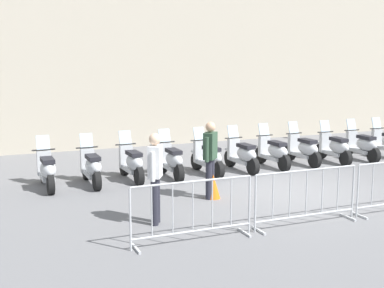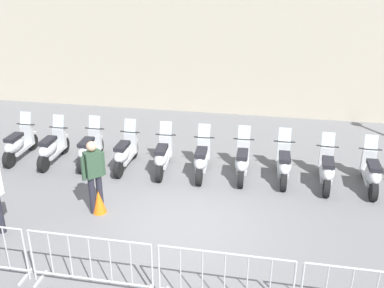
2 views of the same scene
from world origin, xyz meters
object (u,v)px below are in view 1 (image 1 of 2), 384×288
object	(u,v)px
motorcycle_6	(274,152)
motorcycle_8	(335,148)
motorcycle_4	(208,158)
motorcycle_9	(362,146)
motorcycle_0	(47,171)
motorcycle_1	(92,168)
motorcycle_7	(304,150)
motorcycle_5	(243,155)
motorcycle_3	(171,161)
motorcycle_2	(132,163)
officer_near_row_end	(210,155)
traffic_cone	(213,186)
barrier_segment_0	(193,212)
barrier_segment_1	(306,198)
officer_mid_plaza	(155,173)

from	to	relation	value
motorcycle_6	motorcycle_8	size ratio (longest dim) A/B	1.00
motorcycle_4	motorcycle_9	size ratio (longest dim) A/B	0.99
motorcycle_8	motorcycle_0	bearing A→B (deg)	-171.58
motorcycle_1	motorcycle_7	distance (m)	6.37
motorcycle_1	motorcycle_5	size ratio (longest dim) A/B	1.00
motorcycle_3	motorcycle_6	bearing A→B (deg)	9.81
motorcycle_2	motorcycle_5	distance (m)	3.19
motorcycle_6	motorcycle_7	size ratio (longest dim) A/B	1.00
officer_near_row_end	traffic_cone	distance (m)	0.71
motorcycle_6	barrier_segment_0	distance (m)	6.50
motorcycle_0	motorcycle_3	size ratio (longest dim) A/B	1.00
motorcycle_1	barrier_segment_0	world-z (taller)	motorcycle_1
motorcycle_9	traffic_cone	bearing A→B (deg)	-151.24
motorcycle_3	motorcycle_8	bearing A→B (deg)	8.43
motorcycle_7	motorcycle_5	bearing A→B (deg)	-168.50
motorcycle_5	traffic_cone	xyz separation A→B (m)	(-1.60, -2.53, -0.18)
motorcycle_2	motorcycle_1	bearing A→B (deg)	-165.02
motorcycle_1	motorcycle_6	distance (m)	5.31
motorcycle_3	motorcycle_4	size ratio (longest dim) A/B	1.01
motorcycle_6	motorcycle_7	xyz separation A→B (m)	(1.04, 0.19, 0.00)
motorcycle_6	barrier_segment_1	distance (m)	5.18
motorcycle_0	motorcycle_9	bearing A→B (deg)	8.56
motorcycle_7	motorcycle_3	bearing A→B (deg)	-170.06
barrier_segment_1	officer_mid_plaza	world-z (taller)	officer_mid_plaza
barrier_segment_1	traffic_cone	world-z (taller)	barrier_segment_1
motorcycle_2	traffic_cone	bearing A→B (deg)	-53.86
motorcycle_3	traffic_cone	world-z (taller)	motorcycle_3
traffic_cone	motorcycle_2	bearing A→B (deg)	126.14
motorcycle_1	motorcycle_3	size ratio (longest dim) A/B	1.00
motorcycle_8	motorcycle_4	bearing A→B (deg)	-171.43
motorcycle_0	officer_near_row_end	distance (m)	4.01
motorcycle_0	traffic_cone	size ratio (longest dim) A/B	3.13
motorcycle_1	motorcycle_9	bearing A→B (deg)	8.99
motorcycle_9	traffic_cone	world-z (taller)	motorcycle_9
motorcycle_7	motorcycle_9	size ratio (longest dim) A/B	1.00
motorcycle_0	motorcycle_5	size ratio (longest dim) A/B	1.00
motorcycle_0	motorcycle_1	size ratio (longest dim) A/B	1.00
officer_mid_plaza	motorcycle_2	bearing A→B (deg)	89.97
motorcycle_6	motorcycle_8	distance (m)	2.12
motorcycle_4	motorcycle_5	world-z (taller)	same
motorcycle_3	barrier_segment_1	distance (m)	4.72
motorcycle_6	barrier_segment_1	world-z (taller)	motorcycle_6
motorcycle_2	motorcycle_8	world-z (taller)	same
motorcycle_8	barrier_segment_0	xyz separation A→B (m)	(-5.85, -5.54, 0.07)
motorcycle_2	barrier_segment_1	world-z (taller)	motorcycle_2
motorcycle_0	motorcycle_5	bearing A→B (deg)	8.39
motorcycle_5	motorcycle_6	size ratio (longest dim) A/B	1.00
motorcycle_4	motorcycle_9	distance (m)	5.30
motorcycle_5	traffic_cone	world-z (taller)	motorcycle_5
officer_near_row_end	motorcycle_3	bearing A→B (deg)	101.07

